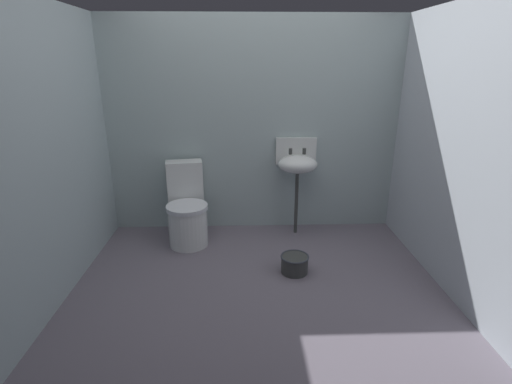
% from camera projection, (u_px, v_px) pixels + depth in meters
% --- Properties ---
extents(ground_plane, '(3.38, 2.74, 0.08)m').
position_uv_depth(ground_plane, '(257.00, 288.00, 3.16)').
color(ground_plane, slate).
extents(wall_back, '(3.38, 0.10, 2.17)m').
position_uv_depth(wall_back, '(253.00, 127.00, 3.95)').
color(wall_back, '#A4B7B7').
rests_on(wall_back, ground).
extents(wall_left, '(0.10, 2.54, 2.17)m').
position_uv_depth(wall_left, '(50.00, 154.00, 2.84)').
color(wall_left, '#A4B5BB').
rests_on(wall_left, ground).
extents(wall_right, '(0.10, 2.54, 2.17)m').
position_uv_depth(wall_right, '(457.00, 151.00, 2.94)').
color(wall_right, '#ABB3BE').
rests_on(wall_right, ground).
extents(toilet_near_wall, '(0.47, 0.65, 0.78)m').
position_uv_depth(toilet_near_wall, '(187.00, 211.00, 3.80)').
color(toilet_near_wall, white).
rests_on(toilet_near_wall, ground).
extents(sink, '(0.42, 0.35, 0.99)m').
position_uv_depth(sink, '(297.00, 163.00, 3.87)').
color(sink, '#3A3C39').
rests_on(sink, ground).
extents(bucket, '(0.25, 0.25, 0.16)m').
position_uv_depth(bucket, '(295.00, 263.00, 3.30)').
color(bucket, '#3A3C39').
rests_on(bucket, ground).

